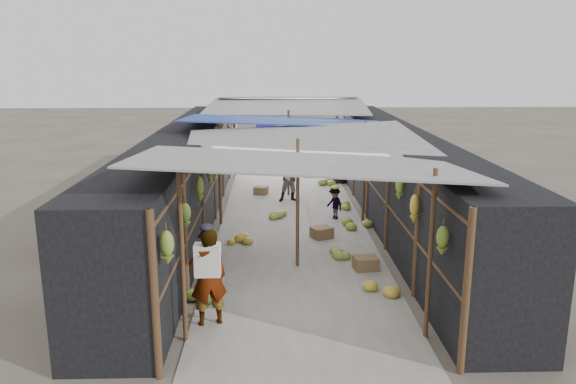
{
  "coord_description": "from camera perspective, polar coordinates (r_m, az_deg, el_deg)",
  "views": [
    {
      "loc": [
        -0.5,
        -7.66,
        4.11
      ],
      "look_at": [
        -0.15,
        4.24,
        1.25
      ],
      "focal_mm": 35.0,
      "sensor_mm": 36.0,
      "label": 1
    }
  ],
  "objects": [
    {
      "name": "market_canopy",
      "position": [
        14.63,
        0.43,
        6.84
      ],
      "size": [
        5.62,
        15.2,
        2.77
      ],
      "color": "brown",
      "rests_on": "ground"
    },
    {
      "name": "aisle_slab",
      "position": [
        14.75,
        0.34,
        -2.63
      ],
      "size": [
        3.6,
        16.0,
        0.02
      ],
      "primitive_type": "cube",
      "color": "#9E998E",
      "rests_on": "ground"
    },
    {
      "name": "hanging_bananas",
      "position": [
        14.49,
        0.51,
        3.79
      ],
      "size": [
        3.96,
        14.1,
        0.72
      ],
      "color": "olive",
      "rests_on": "ground"
    },
    {
      "name": "crate_near",
      "position": [
        13.11,
        3.45,
        -4.16
      ],
      "size": [
        0.57,
        0.53,
        0.28
      ],
      "primitive_type": "cube",
      "rotation": [
        0.0,
        0.0,
        0.43
      ],
      "color": "olive",
      "rests_on": "ground"
    },
    {
      "name": "vendor_elderly",
      "position": [
        8.88,
        -8.11,
        -8.57
      ],
      "size": [
        0.67,
        0.54,
        1.59
      ],
      "primitive_type": "imported",
      "rotation": [
        0.0,
        0.0,
        3.45
      ],
      "color": "white",
      "rests_on": "ground"
    },
    {
      "name": "black_basin",
      "position": [
        19.04,
        5.01,
        1.29
      ],
      "size": [
        0.65,
        0.65,
        0.19
      ],
      "primitive_type": "cylinder",
      "color": "black",
      "rests_on": "ground"
    },
    {
      "name": "shopper_blue",
      "position": [
        16.25,
        0.32,
        1.62
      ],
      "size": [
        0.79,
        0.64,
        1.52
      ],
      "primitive_type": "imported",
      "rotation": [
        0.0,
        0.0,
        0.09
      ],
      "color": "#1F579E",
      "rests_on": "ground"
    },
    {
      "name": "crate_back",
      "position": [
        17.24,
        -2.76,
        0.14
      ],
      "size": [
        0.48,
        0.43,
        0.26
      ],
      "primitive_type": "cube",
      "rotation": [
        0.0,
        0.0,
        -0.28
      ],
      "color": "olive",
      "rests_on": "ground"
    },
    {
      "name": "crate_mid",
      "position": [
        11.3,
        7.89,
        -7.22
      ],
      "size": [
        0.51,
        0.43,
        0.28
      ],
      "primitive_type": "cube",
      "rotation": [
        0.0,
        0.0,
        0.14
      ],
      "color": "olive",
      "rests_on": "ground"
    },
    {
      "name": "stall_right",
      "position": [
        14.81,
        10.85,
        1.74
      ],
      "size": [
        1.4,
        15.0,
        2.3
      ],
      "primitive_type": "cube",
      "color": "black",
      "rests_on": "ground"
    },
    {
      "name": "floor_bananas",
      "position": [
        14.27,
        2.7,
        -2.62
      ],
      "size": [
        3.92,
        9.44,
        0.36
      ],
      "color": "olive",
      "rests_on": "ground"
    },
    {
      "name": "ground",
      "position": [
        8.71,
        1.88,
        -14.67
      ],
      "size": [
        80.0,
        80.0,
        0.0
      ],
      "primitive_type": "plane",
      "color": "#6B6356",
      "rests_on": "ground"
    },
    {
      "name": "stall_left",
      "position": [
        14.63,
        -10.28,
        1.61
      ],
      "size": [
        1.4,
        15.0,
        2.3
      ],
      "primitive_type": "cube",
      "color": "black",
      "rests_on": "ground"
    },
    {
      "name": "vendor_seated",
      "position": [
        14.57,
        4.76,
        -1.19
      ],
      "size": [
        0.57,
        0.64,
        0.86
      ],
      "primitive_type": "imported",
      "rotation": [
        0.0,
        0.0,
        -0.99
      ],
      "color": "#4E4944",
      "rests_on": "ground"
    }
  ]
}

